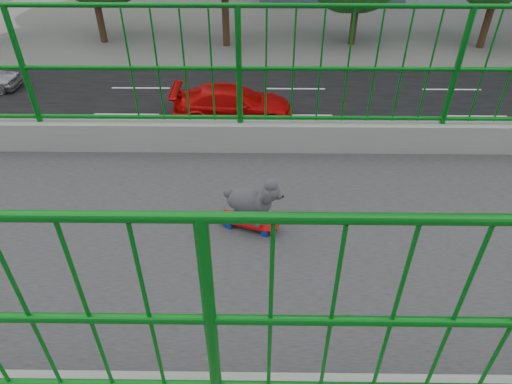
% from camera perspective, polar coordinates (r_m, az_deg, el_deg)
% --- Properties ---
extents(road, '(18.00, 90.00, 0.02)m').
position_cam_1_polar(road, '(18.25, 6.25, 5.46)').
color(road, black).
rests_on(road, ground).
extents(footbridge, '(3.00, 24.00, 7.00)m').
position_cam_1_polar(footbridge, '(5.20, 22.02, -20.54)').
color(footbridge, '#2D2D2F').
rests_on(footbridge, ground).
extents(railing, '(3.00, 24.00, 1.42)m').
position_cam_1_polar(railing, '(3.80, 28.77, -3.32)').
color(railing, gray).
rests_on(railing, footbridge).
extents(skateboard, '(0.28, 0.50, 0.06)m').
position_cam_1_polar(skateboard, '(3.58, -0.93, -3.94)').
color(skateboard, '#C10607').
rests_on(skateboard, footbridge).
extents(poodle, '(0.29, 0.47, 0.40)m').
position_cam_1_polar(poodle, '(3.42, -0.56, -1.07)').
color(poodle, '#2F2D32').
rests_on(poodle, skateboard).
extents(car_3, '(2.17, 5.34, 1.55)m').
position_cam_1_polar(car_3, '(20.13, -2.98, 11.23)').
color(car_3, '#C40807').
rests_on(car_3, ground).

